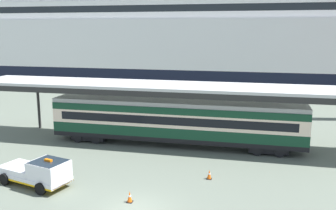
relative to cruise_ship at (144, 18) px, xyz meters
The scene contains 7 objects.
cruise_ship is the anchor object (origin of this frame).
platform_canopy 45.91m from the cruise_ship, 69.92° to the right, with size 38.22×5.31×5.48m.
train_carriage 46.85m from the cruise_ship, 70.10° to the right, with size 22.44×2.81×4.11m.
service_truck 55.51m from the cruise_ship, 80.97° to the right, with size 5.54×3.29×2.02m.
traffic_cone_near 54.96m from the cruise_ship, 68.70° to the right, with size 0.36×0.36×0.68m.
traffic_cone_mid 57.95m from the cruise_ship, 74.44° to the right, with size 0.36×0.36×0.71m.
quay_bollard 53.26m from the cruise_ship, 79.86° to the right, with size 0.48×0.48×0.96m.
Camera 1 is at (6.35, -18.86, 10.32)m, focal length 39.89 mm.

